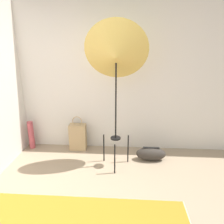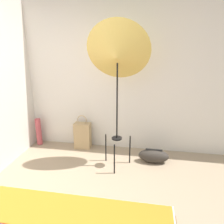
% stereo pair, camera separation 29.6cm
% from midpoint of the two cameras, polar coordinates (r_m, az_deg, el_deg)
% --- Properties ---
extents(wall_back, '(8.00, 0.05, 2.60)m').
position_cam_midpoint_polar(wall_back, '(3.73, -6.53, 9.50)').
color(wall_back, silver).
rests_on(wall_back, ground_plane).
extents(photo_umbrella, '(0.89, 0.57, 2.13)m').
position_cam_midpoint_polar(photo_umbrella, '(2.99, -1.86, 14.72)').
color(photo_umbrella, black).
rests_on(photo_umbrella, ground_plane).
extents(tote_bag, '(0.29, 0.16, 0.62)m').
position_cam_midpoint_polar(tote_bag, '(3.94, -11.06, -6.40)').
color(tote_bag, tan).
rests_on(tote_bag, ground_plane).
extents(duffel_bag, '(0.48, 0.22, 0.22)m').
position_cam_midpoint_polar(duffel_bag, '(3.62, 7.79, -10.82)').
color(duffel_bag, '#332D28').
rests_on(duffel_bag, ground_plane).
extents(paper_roll, '(0.10, 0.10, 0.50)m').
position_cam_midpoint_polar(paper_roll, '(4.22, -22.28, -5.61)').
color(paper_roll, '#BC4C56').
rests_on(paper_roll, ground_plane).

